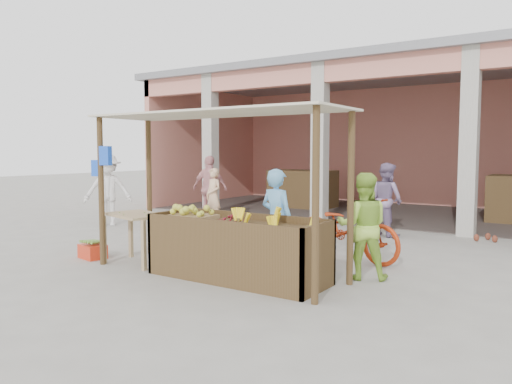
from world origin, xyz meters
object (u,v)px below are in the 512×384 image
Objects in this scene: vendor_green at (363,223)px; fruit_stall at (238,251)px; red_crate at (93,251)px; motorcycle at (347,227)px; vendor_blue at (277,217)px; side_table at (137,222)px.

fruit_stall is at bearing 11.04° from vendor_green.
vendor_green is at bearing 27.14° from red_crate.
fruit_stall is 1.24× the size of motorcycle.
red_crate is at bearing 134.06° from motorcycle.
red_crate is 0.28× the size of vendor_green.
motorcycle is at bearing 42.79° from red_crate.
motorcycle is (-0.67, 1.02, -0.25)m from vendor_green.
motorcycle reaches higher than red_crate.
red_crate is at bearing -175.11° from fruit_stall.
fruit_stall is at bearing 15.84° from red_crate.
vendor_blue is (3.06, 0.99, 0.71)m from red_crate.
vendor_blue is 1.45m from motorcycle.
vendor_blue reaches higher than motorcycle.
fruit_stall is at bearing 17.36° from side_table.
side_table reaches higher than fruit_stall.
vendor_blue is at bearing 167.35° from motorcycle.
fruit_stall is 5.72× the size of red_crate.
vendor_blue is (2.14, 0.84, 0.15)m from side_table.
side_table is at bearing 20.13° from red_crate.
vendor_blue is 1.29m from vendor_green.
red_crate is at bearing -156.29° from side_table.
fruit_stall is 2.88m from red_crate.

